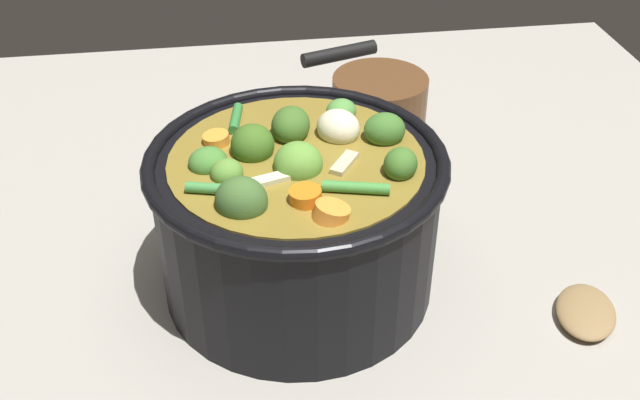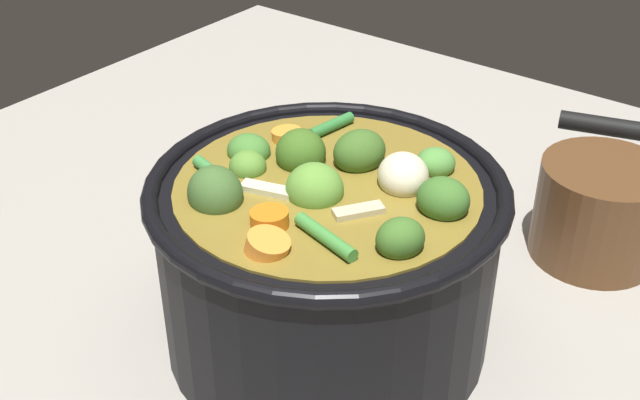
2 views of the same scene
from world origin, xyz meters
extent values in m
plane|color=#9E998E|center=(0.00, 0.00, 0.00)|extent=(1.10, 1.10, 0.00)
cylinder|color=black|center=(0.00, 0.00, 0.07)|extent=(0.25, 0.25, 0.14)
torus|color=black|center=(0.00, 0.00, 0.14)|extent=(0.26, 0.26, 0.01)
cylinder|color=olive|center=(0.00, 0.00, 0.07)|extent=(0.22, 0.22, 0.13)
ellipsoid|color=#3F6826|center=(0.00, -0.04, 0.15)|extent=(0.04, 0.05, 0.03)
ellipsoid|color=#3F722B|center=(-0.08, -0.02, 0.15)|extent=(0.04, 0.03, 0.03)
ellipsoid|color=#41672F|center=(0.05, 0.06, 0.14)|extent=(0.05, 0.05, 0.04)
ellipsoid|color=#5B8E35|center=(0.06, 0.02, 0.14)|extent=(0.04, 0.04, 0.02)
ellipsoid|color=#52923F|center=(-0.05, -0.06, 0.14)|extent=(0.04, 0.04, 0.02)
ellipsoid|color=#468033|center=(0.07, 0.00, 0.14)|extent=(0.04, 0.04, 0.02)
ellipsoid|color=#3F6820|center=(0.03, -0.01, 0.14)|extent=(0.05, 0.05, 0.04)
ellipsoid|color=#416F28|center=(-0.08, 0.03, 0.15)|extent=(0.04, 0.04, 0.03)
ellipsoid|color=#619A39|center=(0.00, 0.01, 0.14)|extent=(0.04, 0.04, 0.04)
cylinder|color=orange|center=(-0.02, 0.08, 0.14)|extent=(0.04, 0.03, 0.02)
cylinder|color=orange|center=(0.06, -0.03, 0.14)|extent=(0.03, 0.02, 0.01)
cylinder|color=orange|center=(0.00, 0.06, 0.14)|extent=(0.03, 0.03, 0.02)
ellipsoid|color=beige|center=(-0.04, -0.03, 0.14)|extent=(0.05, 0.05, 0.03)
cylinder|color=#428F3C|center=(-0.04, 0.06, 0.14)|extent=(0.05, 0.02, 0.01)
cylinder|color=#317B38|center=(0.05, -0.07, 0.14)|extent=(0.02, 0.04, 0.01)
cylinder|color=#408B42|center=(0.08, 0.04, 0.14)|extent=(0.03, 0.02, 0.01)
cube|color=beige|center=(0.03, 0.03, 0.14)|extent=(0.04, 0.02, 0.01)
cube|color=beige|center=(-0.04, 0.02, 0.14)|extent=(0.03, 0.03, 0.01)
ellipsoid|color=olive|center=(-0.25, 0.08, 0.01)|extent=(0.08, 0.09, 0.01)
cylinder|color=brown|center=(-0.12, -0.23, 0.04)|extent=(0.11, 0.11, 0.09)
cylinder|color=black|center=(-0.09, -0.33, 0.08)|extent=(0.10, 0.05, 0.02)
camera|label=1|loc=(0.06, 0.52, 0.47)|focal=41.96mm
camera|label=2|loc=(-0.29, 0.39, 0.43)|focal=45.56mm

